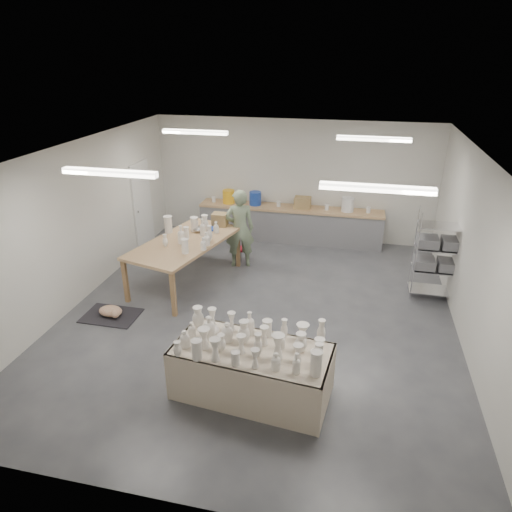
% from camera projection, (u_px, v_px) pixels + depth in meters
% --- Properties ---
extents(room, '(8.00, 8.02, 3.00)m').
position_uv_depth(room, '(254.00, 207.00, 7.74)').
color(room, '#424449').
rests_on(room, ground).
extents(back_counter, '(4.60, 0.60, 1.24)m').
position_uv_depth(back_counter, '(289.00, 223.00, 11.57)').
color(back_counter, '#AE8055').
rests_on(back_counter, ground).
extents(wire_shelf, '(0.88, 0.48, 1.80)m').
position_uv_depth(wire_shelf, '(438.00, 254.00, 8.72)').
color(wire_shelf, silver).
rests_on(wire_shelf, ground).
extents(drying_table, '(2.27, 1.26, 1.13)m').
position_uv_depth(drying_table, '(251.00, 368.00, 6.37)').
color(drying_table, olive).
rests_on(drying_table, ground).
extents(work_table, '(1.87, 2.77, 1.33)m').
position_uv_depth(work_table, '(190.00, 239.00, 9.37)').
color(work_table, '#AE8055').
rests_on(work_table, ground).
extents(rug, '(1.00, 0.70, 0.02)m').
position_uv_depth(rug, '(111.00, 316.00, 8.42)').
color(rug, black).
rests_on(rug, ground).
extents(cat, '(0.47, 0.35, 0.19)m').
position_uv_depth(cat, '(111.00, 311.00, 8.36)').
color(cat, white).
rests_on(cat, rug).
extents(potter, '(0.75, 0.61, 1.78)m').
position_uv_depth(potter, '(240.00, 229.00, 10.06)').
color(potter, gray).
rests_on(potter, ground).
extents(red_stool, '(0.43, 0.43, 0.30)m').
position_uv_depth(red_stool, '(243.00, 250.00, 10.56)').
color(red_stool, red).
rests_on(red_stool, ground).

